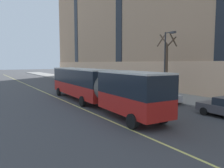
# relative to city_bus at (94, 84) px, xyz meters

# --- Properties ---
(ground_plane) EXTENTS (260.00, 260.00, 0.00)m
(ground_plane) POSITION_rel_city_bus_xyz_m (0.75, -5.03, -2.07)
(ground_plane) COLOR #424244
(sidewalk) EXTENTS (5.71, 160.00, 0.15)m
(sidewalk) POSITION_rel_city_bus_xyz_m (10.51, -2.03, -2.00)
(sidewalk) COLOR gray
(sidewalk) RESTS_ON ground
(city_bus) EXTENTS (3.41, 19.71, 3.57)m
(city_bus) POSITION_rel_city_bus_xyz_m (0.00, 0.00, 0.00)
(city_bus) COLOR red
(city_bus) RESTS_ON ground
(parked_car_darkgray_0) EXTENTS (2.06, 4.84, 1.56)m
(parked_car_darkgray_0) POSITION_rel_city_bus_xyz_m (6.32, 13.70, -1.29)
(parked_car_darkgray_0) COLOR #4C4C51
(parked_car_darkgray_0) RESTS_ON ground
(parked_car_navy_1) EXTENTS (1.98, 4.31, 1.56)m
(parked_car_navy_1) POSITION_rel_city_bus_xyz_m (6.53, 28.84, -1.29)
(parked_car_navy_1) COLOR navy
(parked_car_navy_1) RESTS_ON ground
(parked_car_silver_2) EXTENTS (2.04, 4.42, 1.56)m
(parked_car_silver_2) POSITION_rel_city_bus_xyz_m (6.47, 6.62, -1.29)
(parked_car_silver_2) COLOR #B7B7BC
(parked_car_silver_2) RESTS_ON ground
(parked_car_black_3) EXTENTS (2.09, 4.66, 1.56)m
(parked_car_black_3) POSITION_rel_city_bus_xyz_m (6.55, 22.82, -1.29)
(parked_car_black_3) COLOR black
(parked_car_black_3) RESTS_ON ground
(parked_car_silver_6) EXTENTS (2.11, 4.50, 1.56)m
(parked_car_silver_6) POSITION_rel_city_bus_xyz_m (6.54, -2.56, -1.29)
(parked_car_silver_6) COLOR #B7B7BC
(parked_car_silver_6) RESTS_ON ground
(street_tree_mid_block) EXTENTS (2.15, 2.19, 7.54)m
(street_tree_mid_block) POSITION_rel_city_bus_xyz_m (10.00, 0.05, 1.94)
(street_tree_mid_block) COLOR brown
(street_tree_mid_block) RESTS_ON sidewalk
(street_lamp) EXTENTS (0.36, 1.48, 7.43)m
(street_lamp) POSITION_rel_city_bus_xyz_m (8.25, -1.61, 2.58)
(street_lamp) COLOR #2D2D30
(street_lamp) RESTS_ON sidewalk
(lane_centerline) EXTENTS (0.16, 140.00, 0.01)m
(lane_centerline) POSITION_rel_city_bus_xyz_m (-1.70, -2.03, -2.07)
(lane_centerline) COLOR #E0D66B
(lane_centerline) RESTS_ON ground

